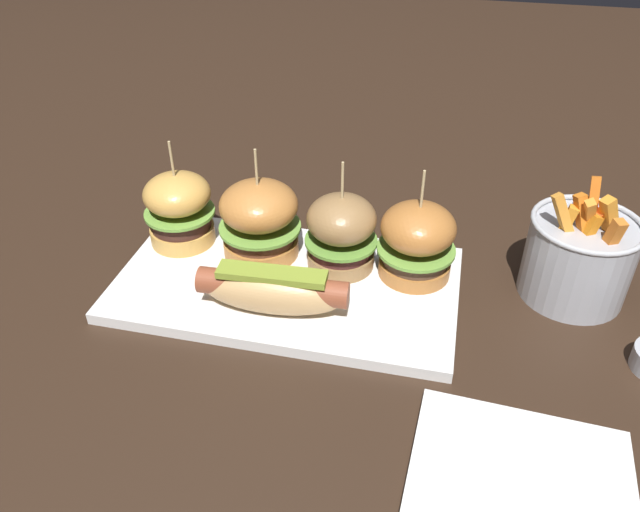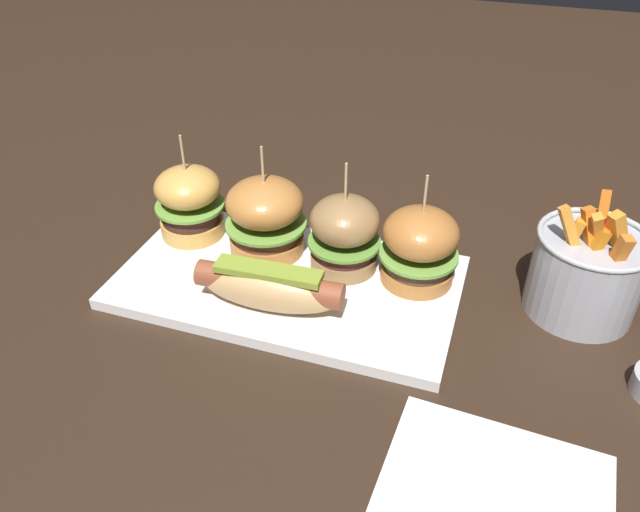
% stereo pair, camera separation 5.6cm
% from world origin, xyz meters
% --- Properties ---
extents(ground_plane, '(3.00, 3.00, 0.00)m').
position_xyz_m(ground_plane, '(0.00, 0.00, 0.00)').
color(ground_plane, black).
extents(platter_main, '(0.40, 0.22, 0.01)m').
position_xyz_m(platter_main, '(0.00, 0.00, 0.01)').
color(platter_main, white).
rests_on(platter_main, ground).
extents(hot_dog, '(0.17, 0.06, 0.05)m').
position_xyz_m(hot_dog, '(-0.00, -0.06, 0.04)').
color(hot_dog, tan).
rests_on(hot_dog, platter_main).
extents(slider_far_left, '(0.09, 0.09, 0.14)m').
position_xyz_m(slider_far_left, '(-0.15, 0.05, 0.06)').
color(slider_far_left, gold).
rests_on(slider_far_left, platter_main).
extents(slider_center_left, '(0.10, 0.10, 0.14)m').
position_xyz_m(slider_center_left, '(-0.05, 0.05, 0.06)').
color(slider_center_left, '#BA7537').
rests_on(slider_center_left, platter_main).
extents(slider_center_right, '(0.09, 0.09, 0.14)m').
position_xyz_m(slider_center_right, '(0.06, 0.04, 0.06)').
color(slider_center_right, olive).
rests_on(slider_center_right, platter_main).
extents(slider_far_right, '(0.09, 0.09, 0.14)m').
position_xyz_m(slider_far_right, '(0.14, 0.05, 0.06)').
color(slider_far_right, '#B06C31').
rests_on(slider_far_right, platter_main).
extents(fries_bucket, '(0.12, 0.12, 0.15)m').
position_xyz_m(fries_bucket, '(0.33, 0.07, 0.05)').
color(fries_bucket, '#A8AAB2').
rests_on(fries_bucket, ground).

